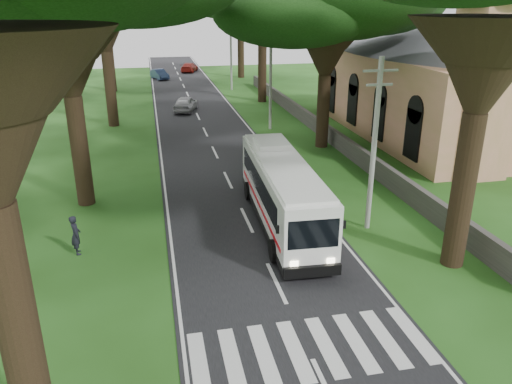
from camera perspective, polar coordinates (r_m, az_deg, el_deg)
The scene contains 13 objects.
ground at distance 17.98m, azimuth 3.94°, elevation -13.61°, with size 140.00×140.00×0.00m, color #224B15.
road at distance 40.70m, azimuth -5.65°, elevation 6.49°, with size 8.00×120.00×0.04m, color black.
crosswalk at distance 16.45m, azimuth 5.91°, elevation -17.46°, with size 8.00×3.00×0.01m, color silver.
property_wall at distance 41.53m, azimuth 7.01°, elevation 7.57°, with size 0.35×50.00×1.20m, color #383533.
church at distance 42.33m, azimuth 20.12°, elevation 12.67°, with size 14.00×24.00×11.60m.
pole_near at distance 23.20m, azimuth 13.36°, elevation 5.43°, with size 1.60×0.24×8.00m.
pole_mid at distance 41.77m, azimuth 1.67°, elevation 12.79°, with size 1.60×0.24×8.00m.
pole_far at distance 61.25m, azimuth -2.87°, elevation 15.44°, with size 1.60×0.24×8.00m.
coach_bus at distance 23.82m, azimuth 3.01°, elevation 0.18°, with size 2.91×10.96×3.20m.
distant_car_a at distance 49.72m, azimuth -8.05°, elevation 9.96°, with size 1.75×4.36×1.49m, color #98979C.
distant_car_b at distance 71.30m, azimuth -10.97°, elevation 13.08°, with size 1.40×4.03×1.33m, color navy.
distant_car_c at distance 78.16m, azimuth -7.63°, elevation 13.95°, with size 1.88×4.62×1.34m, color maroon.
pedestrian at distance 22.64m, azimuth -19.91°, elevation -4.63°, with size 0.64×0.42×1.76m, color black.
Camera 1 is at (-4.23, -14.17, 10.24)m, focal length 35.00 mm.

